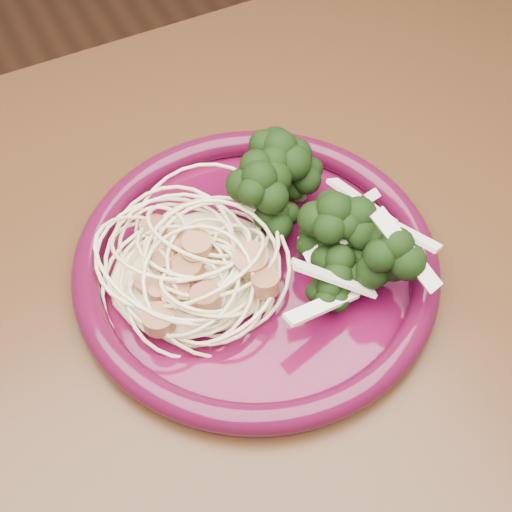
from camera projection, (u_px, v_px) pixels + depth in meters
The scene contains 6 objects.
dining_table at pixel (343, 383), 0.61m from camera, with size 1.20×0.80×0.75m.
dinner_plate at pixel (256, 264), 0.55m from camera, with size 0.35×0.35×0.02m.
spaghetti_pile at pixel (194, 264), 0.53m from camera, with size 0.13×0.12×0.03m, color beige.
scallop_cluster at pixel (191, 235), 0.51m from camera, with size 0.12×0.12×0.04m, color #A56D47, non-canonical shape.
broccoli_pile at pixel (331, 235), 0.53m from camera, with size 0.09×0.15×0.05m, color black.
onion_garnish at pixel (335, 206), 0.51m from camera, with size 0.07×0.10×0.06m, color #EDE5C6, non-canonical shape.
Camera 1 is at (-0.19, -0.21, 1.20)m, focal length 50.00 mm.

